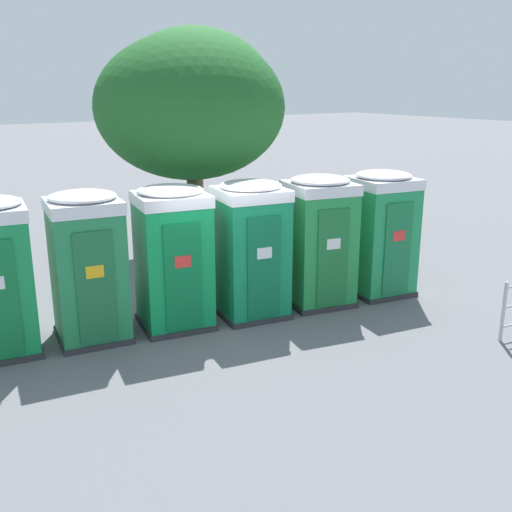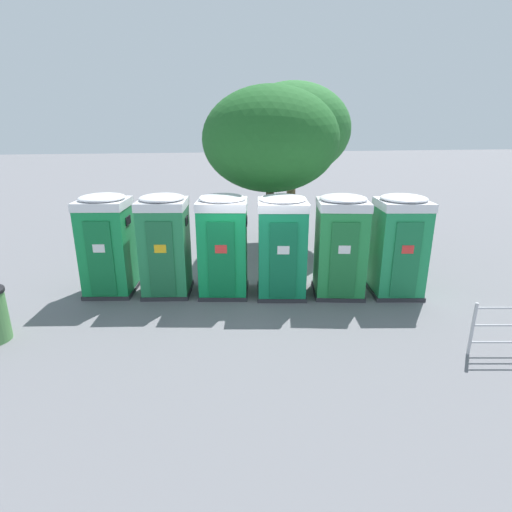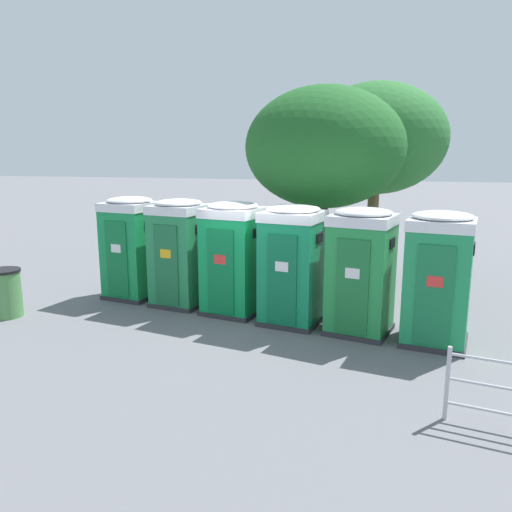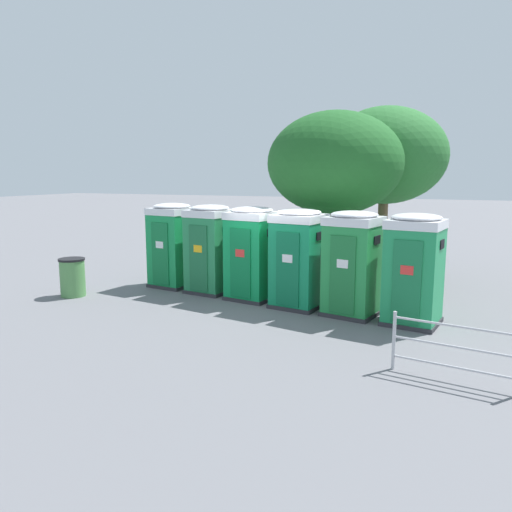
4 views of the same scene
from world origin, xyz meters
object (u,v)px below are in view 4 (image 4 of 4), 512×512
portapotty_2 (252,253)px  portapotty_4 (353,263)px  street_tree_0 (385,156)px  portapotty_3 (298,258)px  trash_can (73,277)px  portapotty_1 (210,248)px  street_tree_1 (335,163)px  portapotty_5 (414,269)px  portapotty_0 (173,245)px  event_barrier (454,349)px

portapotty_2 → portapotty_4: (2.85, -0.55, 0.00)m
portapotty_4 → street_tree_0: bearing=89.9°
portapotty_3 → street_tree_0: bearing=72.7°
trash_can → portapotty_1: bearing=29.2°
street_tree_1 → trash_can: bearing=-148.6°
portapotty_2 → portapotty_5: 4.35m
portapotty_0 → portapotty_5: size_ratio=1.00×
portapotty_1 → street_tree_0: size_ratio=0.46×
portapotty_0 → street_tree_0: 7.32m
portapotty_3 → trash_can: bearing=-168.4°
portapotty_5 → portapotty_2: bearing=169.6°
portapotty_2 → street_tree_0: bearing=56.4°
portapotty_1 → portapotty_3: bearing=-12.2°
street_tree_0 → event_barrier: bearing=-74.0°
portapotty_2 → street_tree_1: size_ratio=0.49×
trash_can → portapotty_3: bearing=11.6°
portapotty_2 → trash_can: portapotty_2 is taller
portapotty_1 → portapotty_3: size_ratio=1.00×
portapotty_5 → portapotty_4: bearing=170.4°
portapotty_4 → portapotty_1: bearing=169.0°
portapotty_0 → portapotty_3: size_ratio=1.00×
portapotty_0 → street_tree_1: street_tree_1 is taller
trash_can → event_barrier: size_ratio=0.53×
trash_can → portapotty_0: bearing=48.0°
street_tree_0 → portapotty_5: bearing=-74.3°
portapotty_1 → portapotty_3: 2.90m
portapotty_4 → street_tree_1: 3.95m
portapotty_5 → street_tree_1: size_ratio=0.49×
portapotty_1 → trash_can: bearing=-150.8°
portapotty_5 → trash_can: (-9.08, -0.82, -0.74)m
portapotty_1 → portapotty_5: 5.80m
portapotty_3 → event_barrier: size_ratio=1.25×
portapotty_0 → street_tree_0: street_tree_0 is taller
portapotty_5 → trash_can: size_ratio=2.36×
portapotty_3 → event_barrier: portapotty_3 is taller
portapotty_1 → street_tree_1: (3.10, 2.06, 2.43)m
trash_can → street_tree_0: bearing=37.6°
trash_can → street_tree_1: bearing=31.4°
portapotty_4 → portapotty_3: bearing=171.5°
portapotty_5 → event_barrier: portapotty_5 is taller
portapotty_2 → portapotty_5: size_ratio=1.00×
event_barrier → portapotty_1: bearing=147.7°
portapotty_5 → trash_can: portapotty_5 is taller
portapotty_3 → portapotty_5: size_ratio=1.00×
street_tree_0 → event_barrier: (2.35, -8.19, -3.40)m
portapotty_3 → street_tree_1: (0.26, 2.68, 2.43)m
trash_can → portapotty_2: bearing=18.5°
portapotty_0 → portapotty_4: same height
portapotty_4 → trash_can: 7.76m
portapotty_1 → portapotty_4: (4.27, -0.83, -0.00)m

